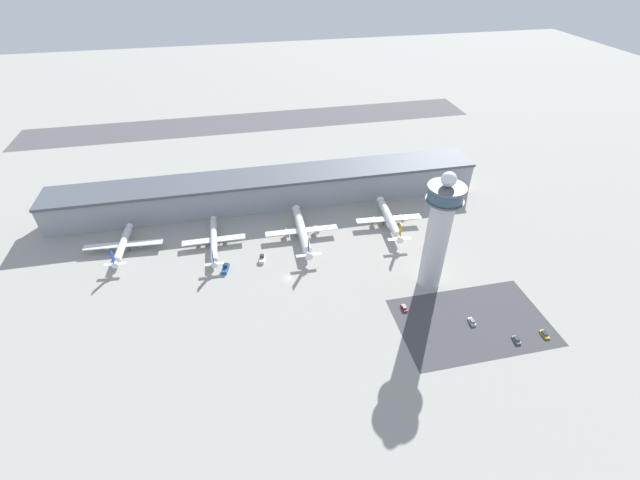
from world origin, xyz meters
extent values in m
plane|color=#9E9B93|center=(0.00, 0.00, 0.00)|extent=(1000.00, 1000.00, 0.00)
cube|color=#9399A3|center=(0.00, 70.00, 8.54)|extent=(248.85, 22.00, 17.08)
cube|color=#4C515B|center=(0.00, 70.00, 17.88)|extent=(248.85, 25.00, 1.60)
cube|color=#515154|center=(0.00, 202.96, 0.00)|extent=(373.28, 44.00, 0.01)
cylinder|color=#BCBCC1|center=(64.02, -16.84, 22.57)|extent=(10.15, 10.15, 45.14)
cylinder|color=#565B66|center=(64.02, -16.84, 45.54)|extent=(15.82, 15.82, 0.80)
cylinder|color=#334C60|center=(64.02, -16.84, 48.49)|extent=(14.56, 14.56, 5.11)
cylinder|color=#565B66|center=(64.02, -16.84, 51.54)|extent=(15.82, 15.82, 1.00)
sphere|color=white|center=(64.02, -16.84, 55.18)|extent=(6.27, 6.27, 6.27)
cube|color=#424247|center=(72.50, -43.87, 0.00)|extent=(64.00, 40.00, 0.01)
cylinder|color=white|center=(-79.87, 38.71, 4.20)|extent=(5.42, 26.24, 3.67)
cone|color=white|center=(-78.88, 53.35, 4.20)|extent=(3.88, 3.54, 3.67)
cone|color=white|center=(-80.90, 23.52, 4.20)|extent=(3.59, 4.61, 3.30)
cube|color=white|center=(-79.84, 39.23, 3.55)|extent=(39.51, 7.04, 0.44)
cylinder|color=#A8A8B2|center=(-88.00, 40.78, 2.44)|extent=(2.28, 4.16, 2.02)
cylinder|color=#A8A8B2|center=(-71.53, 39.67, 2.44)|extent=(2.28, 4.16, 2.02)
cube|color=navy|center=(-80.96, 22.64, 8.96)|extent=(0.49, 2.81, 5.87)
cube|color=white|center=(-80.99, 22.24, 4.56)|extent=(10.38, 2.69, 0.24)
cylinder|color=black|center=(-79.07, 50.51, 1.18)|extent=(0.28, 0.28, 2.36)
cylinder|color=black|center=(-77.33, 38.26, 1.18)|extent=(0.28, 0.28, 2.36)
cylinder|color=black|center=(-82.45, 38.60, 1.18)|extent=(0.28, 0.28, 2.36)
cylinder|color=silver|center=(-34.23, 33.49, 3.80)|extent=(3.41, 34.45, 3.41)
cone|color=silver|center=(-34.23, 52.25, 3.80)|extent=(3.41, 3.07, 3.41)
cone|color=silver|center=(-34.24, 14.22, 3.80)|extent=(3.07, 4.09, 3.07)
cube|color=silver|center=(-34.23, 34.18, 3.20)|extent=(32.61, 4.41, 0.44)
cylinder|color=#A8A8B2|center=(-41.08, 35.18, 2.17)|extent=(1.87, 3.75, 1.87)
cylinder|color=#A8A8B2|center=(-27.39, 35.18, 2.17)|extent=(1.87, 3.75, 1.87)
cube|color=navy|center=(-34.24, 13.41, 8.23)|extent=(0.30, 2.80, 5.45)
cube|color=silver|center=(-34.24, 13.01, 4.14)|extent=(9.54, 2.00, 0.24)
cylinder|color=black|center=(-34.23, 49.51, 1.05)|extent=(0.28, 0.28, 2.10)
cylinder|color=black|center=(-31.85, 33.38, 1.05)|extent=(0.28, 0.28, 2.10)
cylinder|color=black|center=(-36.62, 33.38, 1.05)|extent=(0.28, 0.28, 2.10)
cylinder|color=white|center=(12.08, 31.20, 4.71)|extent=(5.21, 35.81, 4.51)
cone|color=white|center=(12.46, 51.10, 4.71)|extent=(4.59, 4.15, 4.51)
cone|color=white|center=(11.68, 10.63, 4.71)|extent=(4.17, 5.50, 4.06)
cube|color=white|center=(12.09, 31.92, 3.92)|extent=(38.98, 5.16, 0.44)
cylinder|color=#A8A8B2|center=(3.94, 33.08, 2.56)|extent=(2.58, 5.01, 2.48)
cylinder|color=#A8A8B2|center=(20.28, 32.76, 2.56)|extent=(2.58, 5.01, 2.48)
cube|color=navy|center=(11.66, 9.55, 10.58)|extent=(0.35, 2.81, 7.22)
cube|color=white|center=(11.65, 9.15, 5.17)|extent=(12.68, 2.25, 0.24)
cylinder|color=black|center=(12.40, 47.87, 1.23)|extent=(0.28, 0.28, 2.46)
cylinder|color=black|center=(15.24, 31.06, 1.23)|extent=(0.28, 0.28, 2.46)
cylinder|color=black|center=(8.92, 31.18, 1.23)|extent=(0.28, 0.28, 2.46)
cylinder|color=white|center=(61.45, 32.16, 4.92)|extent=(6.51, 31.88, 4.38)
cone|color=white|center=(62.66, 49.92, 4.92)|extent=(4.64, 4.23, 4.38)
cone|color=white|center=(60.21, 13.75, 4.92)|extent=(4.29, 5.51, 3.95)
cube|color=white|center=(61.50, 32.79, 4.15)|extent=(36.77, 6.86, 0.44)
cylinder|color=#A8A8B2|center=(53.90, 34.31, 2.83)|extent=(2.73, 4.97, 2.41)
cylinder|color=#A8A8B2|center=(69.22, 33.27, 2.83)|extent=(2.73, 4.97, 2.41)
cube|color=orange|center=(60.13, 12.70, 10.62)|extent=(0.49, 2.81, 7.01)
cube|color=white|center=(60.11, 12.30, 5.36)|extent=(12.38, 2.83, 0.24)
cylinder|color=black|center=(62.44, 46.76, 1.36)|extent=(0.28, 0.28, 2.73)
cylinder|color=black|center=(64.50, 31.79, 1.36)|extent=(0.28, 0.28, 2.73)
cylinder|color=black|center=(58.38, 32.20, 1.36)|extent=(0.28, 0.28, 2.73)
cube|color=black|center=(-29.23, 12.17, 0.06)|extent=(3.88, 6.25, 0.12)
cube|color=#195699|center=(-29.23, 12.17, 0.88)|extent=(4.27, 7.35, 1.75)
cube|color=#232D38|center=(-29.05, 12.84, 2.47)|extent=(2.67, 2.60, 1.43)
cube|color=black|center=(-11.01, 16.11, 0.06)|extent=(3.27, 5.54, 0.12)
cube|color=silver|center=(-11.01, 16.11, 0.79)|extent=(3.56, 6.53, 1.59)
cube|color=#232D38|center=(-10.89, 16.72, 2.24)|extent=(2.41, 2.24, 1.30)
cube|color=black|center=(98.14, -56.70, 0.06)|extent=(1.83, 3.98, 0.12)
cube|color=gold|center=(98.14, -56.70, 0.37)|extent=(1.91, 4.74, 0.75)
cube|color=#232D38|center=(98.14, -56.59, 1.06)|extent=(1.67, 2.61, 0.61)
cube|color=black|center=(85.04, -57.03, 0.06)|extent=(1.91, 3.58, 0.12)
cube|color=slate|center=(85.04, -57.03, 0.43)|extent=(2.01, 4.26, 0.86)
cube|color=#232D38|center=(85.04, -56.92, 1.21)|extent=(1.72, 2.36, 0.70)
cube|color=black|center=(46.86, -30.56, 0.06)|extent=(1.77, 3.79, 0.12)
cube|color=red|center=(46.86, -30.56, 0.42)|extent=(1.86, 4.50, 0.85)
cube|color=#232D38|center=(46.86, -30.45, 1.19)|extent=(1.59, 2.49, 0.69)
cube|color=black|center=(72.13, -44.12, 0.06)|extent=(1.86, 3.78, 0.12)
cube|color=silver|center=(72.13, -44.12, 0.44)|extent=(1.95, 4.49, 0.87)
cube|color=#232D38|center=(72.13, -44.23, 1.23)|extent=(1.69, 2.48, 0.71)
camera|label=1|loc=(-16.88, -152.76, 137.04)|focal=24.00mm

